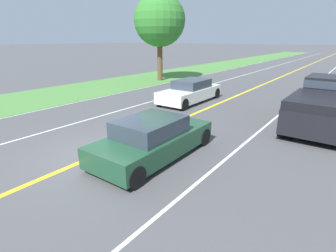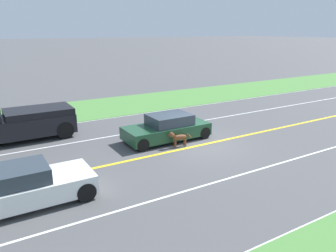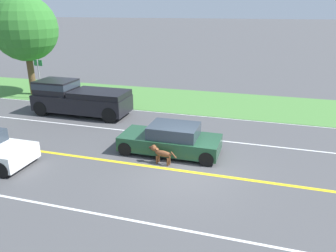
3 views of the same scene
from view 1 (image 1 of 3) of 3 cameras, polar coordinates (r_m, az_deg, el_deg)
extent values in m
plane|color=#4C4C4F|center=(8.87, -15.04, -6.08)|extent=(400.00, 400.00, 0.00)
cube|color=yellow|center=(8.86, -15.04, -6.06)|extent=(0.18, 160.00, 0.01)
cube|color=white|center=(14.76, -32.53, 1.43)|extent=(0.14, 160.00, 0.01)
cube|color=white|center=(6.76, 4.68, -13.59)|extent=(0.10, 160.00, 0.01)
cube|color=white|center=(11.66, -26.00, -1.39)|extent=(0.10, 160.00, 0.01)
cube|color=#1E472D|center=(8.31, -3.08, -3.55)|extent=(1.81, 4.30, 0.62)
cube|color=#2D3842|center=(8.00, -3.92, -0.16)|extent=(1.56, 2.07, 0.52)
cylinder|color=black|center=(9.32, 7.73, -2.35)|extent=(0.22, 0.61, 0.61)
cylinder|color=black|center=(6.71, -7.18, -10.95)|extent=(0.22, 0.61, 0.61)
cylinder|color=black|center=(10.14, -0.38, -0.44)|extent=(0.22, 0.61, 0.61)
cylinder|color=black|center=(7.82, -16.03, -7.13)|extent=(0.22, 0.61, 0.61)
ellipsoid|color=brown|center=(9.03, -9.03, -2.04)|extent=(0.35, 0.74, 0.25)
cylinder|color=brown|center=(9.20, -7.38, -3.51)|extent=(0.08, 0.08, 0.34)
cylinder|color=brown|center=(8.94, -9.96, -4.31)|extent=(0.08, 0.08, 0.34)
cylinder|color=brown|center=(9.33, -7.96, -3.24)|extent=(0.08, 0.08, 0.34)
cylinder|color=brown|center=(9.07, -10.53, -4.02)|extent=(0.08, 0.08, 0.34)
cylinder|color=brown|center=(9.16, -7.51, -0.99)|extent=(0.18, 0.22, 0.19)
sphere|color=brown|center=(9.20, -6.89, -0.41)|extent=(0.28, 0.28, 0.24)
ellipsoid|color=#331E14|center=(9.31, -6.07, -0.29)|extent=(0.13, 0.13, 0.09)
cone|color=#55301C|center=(9.12, -6.72, 0.01)|extent=(0.09, 0.09, 0.11)
cone|color=#55301C|center=(9.22, -7.22, 0.20)|extent=(0.09, 0.09, 0.11)
cylinder|color=brown|center=(8.78, -11.56, -2.54)|extent=(0.10, 0.27, 0.27)
cube|color=black|center=(12.84, 30.26, 3.01)|extent=(2.03, 5.66, 0.92)
cube|color=black|center=(14.29, 31.64, 7.64)|extent=(1.78, 2.14, 0.78)
cube|color=#2D3842|center=(14.28, 31.71, 8.10)|extent=(1.80, 2.16, 0.34)
cube|color=black|center=(11.55, 30.01, 4.78)|extent=(1.99, 3.22, 0.32)
cylinder|color=black|center=(15.16, 27.70, 4.31)|extent=(0.22, 0.88, 0.88)
cylinder|color=black|center=(10.91, 23.79, 0.06)|extent=(0.22, 0.88, 0.88)
cube|color=white|center=(15.75, 4.79, 7.04)|extent=(1.77, 4.60, 0.64)
cube|color=#2D3842|center=(15.81, 5.20, 9.15)|extent=(1.52, 2.21, 0.49)
cylinder|color=black|center=(14.72, -1.76, 5.58)|extent=(0.22, 0.64, 0.64)
cylinder|color=black|center=(17.78, 5.79, 7.73)|extent=(0.22, 0.64, 0.64)
cylinder|color=black|center=(13.82, 3.47, 4.71)|extent=(0.22, 0.64, 0.64)
cylinder|color=black|center=(17.04, 10.43, 7.06)|extent=(0.22, 0.64, 0.64)
cylinder|color=brown|center=(24.06, -1.77, 14.24)|extent=(0.46, 0.46, 3.68)
sphere|color=#337A2D|center=(24.05, -1.85, 22.03)|extent=(4.39, 4.39, 4.39)
camera|label=2|loc=(23.12, -17.86, 21.99)|focal=35.00mm
camera|label=3|loc=(17.84, -49.76, 20.07)|focal=35.00mm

